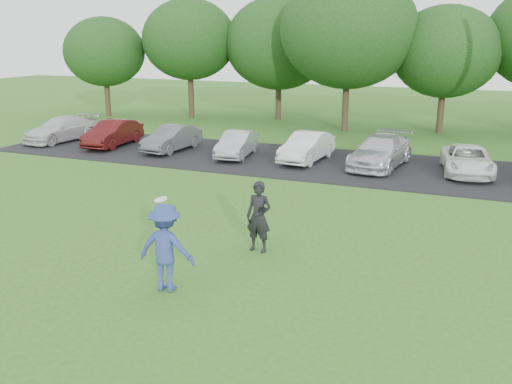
% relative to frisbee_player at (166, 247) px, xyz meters
% --- Properties ---
extents(ground, '(100.00, 100.00, 0.00)m').
position_rel_frisbee_player_xyz_m(ground, '(0.58, 0.12, -0.96)').
color(ground, '#30671D').
rests_on(ground, ground).
extents(parking_lot, '(32.00, 6.50, 0.03)m').
position_rel_frisbee_player_xyz_m(parking_lot, '(0.58, 13.12, -0.94)').
color(parking_lot, black).
rests_on(parking_lot, ground).
extents(frisbee_player, '(1.31, 0.85, 2.16)m').
position_rel_frisbee_player_xyz_m(frisbee_player, '(0.00, 0.00, 0.00)').
color(frisbee_player, '#31408C').
rests_on(frisbee_player, ground).
extents(camera_bystander, '(0.68, 0.47, 1.81)m').
position_rel_frisbee_player_xyz_m(camera_bystander, '(0.98, 2.83, -0.05)').
color(camera_bystander, black).
rests_on(camera_bystander, ground).
extents(parked_cars, '(31.33, 4.83, 1.26)m').
position_rel_frisbee_player_xyz_m(parked_cars, '(1.71, 13.17, -0.33)').
color(parked_cars, silver).
rests_on(parked_cars, parking_lot).
extents(tree_row, '(42.39, 9.85, 8.64)m').
position_rel_frisbee_player_xyz_m(tree_row, '(2.09, 22.88, 3.95)').
color(tree_row, '#38281C').
rests_on(tree_row, ground).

